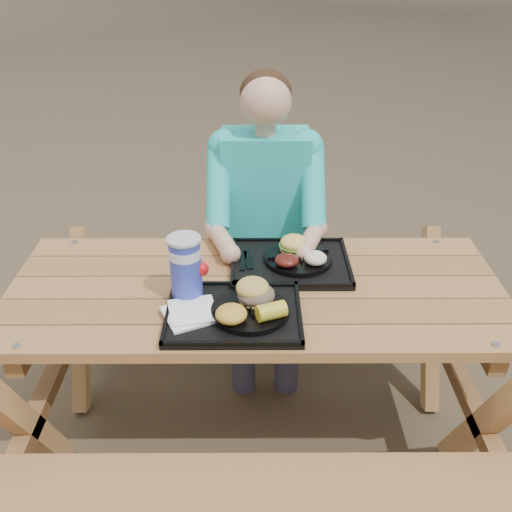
{
  "coord_description": "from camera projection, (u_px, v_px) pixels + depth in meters",
  "views": [
    {
      "loc": [
        -0.01,
        -1.73,
        1.89
      ],
      "look_at": [
        0.0,
        0.0,
        0.88
      ],
      "focal_mm": 40.0,
      "sensor_mm": 36.0,
      "label": 1
    }
  ],
  "objects": [
    {
      "name": "burger",
      "position": [
        294.0,
        240.0,
        2.2
      ],
      "size": [
        0.11,
        0.11,
        0.1
      ],
      "primitive_type": null,
      "color": "#F8CA57",
      "rests_on": "plate_far"
    },
    {
      "name": "corn_cob",
      "position": [
        271.0,
        311.0,
        1.83
      ],
      "size": [
        0.12,
        0.12,
        0.06
      ],
      "primitive_type": null,
      "rotation": [
        0.0,
        0.0,
        0.37
      ],
      "color": "yellow",
      "rests_on": "plate_near"
    },
    {
      "name": "condiment_mustard",
      "position": [
        250.0,
        286.0,
        2.01
      ],
      "size": [
        0.05,
        0.05,
        0.03
      ],
      "primitive_type": "cylinder",
      "color": "gold",
      "rests_on": "tray_near"
    },
    {
      "name": "plate_far",
      "position": [
        298.0,
        258.0,
        2.19
      ],
      "size": [
        0.26,
        0.26,
        0.02
      ],
      "primitive_type": "cylinder",
      "color": "black",
      "rests_on": "tray_far"
    },
    {
      "name": "tray_far",
      "position": [
        290.0,
        264.0,
        2.19
      ],
      "size": [
        0.45,
        0.35,
        0.02
      ],
      "primitive_type": "cube",
      "color": "black",
      "rests_on": "picnic_table"
    },
    {
      "name": "condiment_bbq",
      "position": [
        237.0,
        286.0,
        2.01
      ],
      "size": [
        0.05,
        0.05,
        0.03
      ],
      "primitive_type": "cylinder",
      "color": "black",
      "rests_on": "tray_near"
    },
    {
      "name": "ground",
      "position": [
        256.0,
        433.0,
        2.45
      ],
      "size": [
        60.0,
        60.0,
        0.0
      ],
      "primitive_type": "plane",
      "color": "#999999",
      "rests_on": "ground"
    },
    {
      "name": "sandwich",
      "position": [
        256.0,
        286.0,
        1.89
      ],
      "size": [
        0.12,
        0.12,
        0.12
      ],
      "primitive_type": null,
      "color": "gold",
      "rests_on": "plate_near"
    },
    {
      "name": "cutlery_far",
      "position": [
        248.0,
        260.0,
        2.19
      ],
      "size": [
        0.04,
        0.14,
        0.01
      ],
      "primitive_type": "cube",
      "rotation": [
        0.0,
        0.0,
        0.12
      ],
      "color": "black",
      "rests_on": "tray_far"
    },
    {
      "name": "tray_near",
      "position": [
        234.0,
        314.0,
        1.91
      ],
      "size": [
        0.45,
        0.35,
        0.02
      ],
      "primitive_type": "cube",
      "color": "black",
      "rests_on": "picnic_table"
    },
    {
      "name": "soda_cup",
      "position": [
        186.0,
        269.0,
        1.93
      ],
      "size": [
        0.11,
        0.11,
        0.22
      ],
      "primitive_type": "cylinder",
      "color": "#1625A9",
      "rests_on": "tray_near"
    },
    {
      "name": "baked_beans",
      "position": [
        287.0,
        260.0,
        2.12
      ],
      "size": [
        0.09,
        0.09,
        0.04
      ],
      "primitive_type": "ellipsoid",
      "color": "#531610",
      "rests_on": "plate_far"
    },
    {
      "name": "picnic_table",
      "position": [
        256.0,
        366.0,
        2.26
      ],
      "size": [
        1.8,
        1.49,
        0.75
      ],
      "primitive_type": null,
      "color": "#999999",
      "rests_on": "ground"
    },
    {
      "name": "napkin_stack",
      "position": [
        189.0,
        313.0,
        1.88
      ],
      "size": [
        0.21,
        0.21,
        0.02
      ],
      "primitive_type": "cube",
      "rotation": [
        0.0,
        0.0,
        0.44
      ],
      "color": "white",
      "rests_on": "tray_near"
    },
    {
      "name": "plate_near",
      "position": [
        250.0,
        310.0,
        1.89
      ],
      "size": [
        0.26,
        0.26,
        0.02
      ],
      "primitive_type": "cylinder",
      "color": "black",
      "rests_on": "tray_near"
    },
    {
      "name": "diner",
      "position": [
        265.0,
        237.0,
        2.63
      ],
      "size": [
        0.48,
        0.84,
        1.28
      ],
      "primitive_type": null,
      "color": "#1BB6C2",
      "rests_on": "ground"
    },
    {
      "name": "potato_salad",
      "position": [
        315.0,
        258.0,
        2.12
      ],
      "size": [
        0.09,
        0.09,
        0.05
      ],
      "primitive_type": "ellipsoid",
      "color": "#F0E6CB",
      "rests_on": "plate_far"
    },
    {
      "name": "mac_cheese",
      "position": [
        231.0,
        314.0,
        1.82
      ],
      "size": [
        0.1,
        0.1,
        0.05
      ],
      "primitive_type": "ellipsoid",
      "color": "gold",
      "rests_on": "plate_near"
    }
  ]
}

